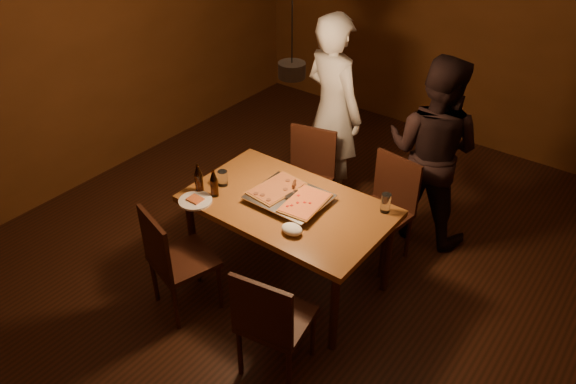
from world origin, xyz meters
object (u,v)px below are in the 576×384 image
Objects in this scene: pendant_lamp at (292,69)px; dining_table at (288,211)px; plate_slice at (195,201)px; diner_white at (333,112)px; beer_bottle_a at (199,178)px; chair_far_left at (309,169)px; chair_near_left at (172,254)px; diner_dark at (432,151)px; chair_far_right at (388,200)px; beer_bottle_b at (214,183)px; chair_near_right at (270,316)px; pizza_tray at (289,199)px.

dining_table is at bearing -70.28° from pendant_lamp.
diner_white reaches higher than plate_slice.
beer_bottle_a reaches higher than plate_slice.
chair_far_left is 1.20m from plate_slice.
diner_white reaches higher than dining_table.
chair_far_left and chair_near_left have the same top height.
beer_bottle_a is at bearing 125.46° from chair_near_left.
diner_white is at bearing 108.70° from dining_table.
chair_far_left is at bearing 24.57° from diner_dark.
beer_bottle_a is 0.94× the size of plate_slice.
pendant_lamp is at bearing 63.64° from chair_far_right.
pendant_lamp is at bearing 35.08° from beer_bottle_b.
pendant_lamp is (0.44, 0.83, 1.22)m from chair_near_left.
diner_white reaches higher than beer_bottle_b.
beer_bottle_a is at bearing 48.90° from diner_dark.
diner_white is at bearing 108.62° from pendant_lamp.
diner_dark reaches higher than chair_near_right.
chair_far_right is 0.44× the size of pendant_lamp.
chair_near_left is 0.93m from chair_near_right.
dining_table is at bearing 68.08° from chair_far_right.
dining_table is 0.71m from beer_bottle_a.
plate_slice is (-0.56, -0.40, 0.08)m from dining_table.
chair_far_right is 1.48m from pendant_lamp.
chair_near_left is at bearing 167.08° from chair_near_right.
pizza_tray is 2.50× the size of beer_bottle_b.
dining_table is 1.36× the size of pendant_lamp.
diner_dark reaches higher than pizza_tray.
chair_near_left is 0.29× the size of diner_white.
chair_far_left and chair_near_right have the same top height.
diner_white reaches higher than diner_dark.
diner_dark reaches higher than beer_bottle_a.
pizza_tray is 2.35× the size of beer_bottle_a.
dining_table is 0.59m from beer_bottle_b.
plate_slice is 0.14× the size of diner_white.
chair_far_right is at bearing 76.04° from chair_near_left.
diner_dark is (0.91, 0.47, 0.28)m from chair_far_left.
dining_table is 0.10m from pizza_tray.
diner_dark reaches higher than beer_bottle_b.
dining_table is 1.09m from pendant_lamp.
chair_near_right reaches higher than pizza_tray.
chair_near_left is 2.11× the size of plate_slice.
pizza_tray is at bearing 66.84° from chair_far_right.
chair_far_right is 1.76m from chair_near_left.
diner_dark is at bearing 63.03° from pendant_lamp.
chair_far_left is (-0.35, 0.76, -0.14)m from dining_table.
beer_bottle_b is at bearing -144.92° from pendant_lamp.
pendant_lamp reaches higher than beer_bottle_b.
pizza_tray is at bearing 106.33° from dining_table.
dining_table is 6.81× the size of beer_bottle_b.
pendant_lamp is (-0.03, 0.08, 1.08)m from dining_table.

